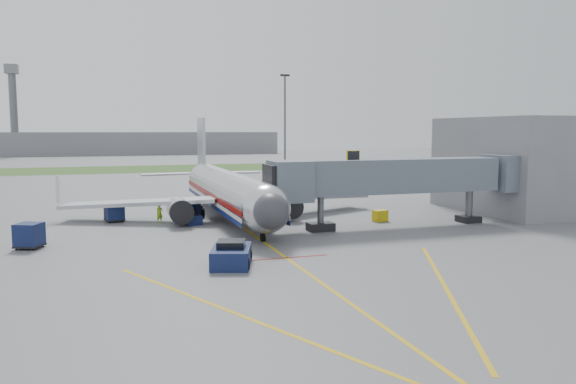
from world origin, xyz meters
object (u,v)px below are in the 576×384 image
object	(u,v)px
pushback_tug	(231,255)
belt_loader	(190,218)
airliner	(228,191)
ramp_worker	(160,213)

from	to	relation	value
pushback_tug	belt_loader	world-z (taller)	belt_loader
airliner	ramp_worker	xyz separation A→B (m)	(-6.87, -1.79, -1.74)
airliner	pushback_tug	size ratio (longest dim) A/B	8.04
pushback_tug	belt_loader	bearing A→B (deg)	90.42
belt_loader	ramp_worker	xyz separation A→B (m)	(-2.73, 0.88, 0.41)
ramp_worker	airliner	bearing A→B (deg)	-10.62
airliner	belt_loader	size ratio (longest dim) A/B	8.43
belt_loader	ramp_worker	bearing A→B (deg)	162.25
airliner	belt_loader	distance (m)	5.37
airliner	pushback_tug	xyz separation A→B (m)	(-4.00, -20.20, -1.97)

